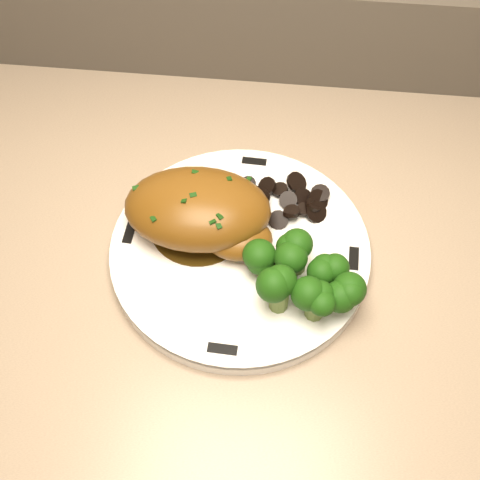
# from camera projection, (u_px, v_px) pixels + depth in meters

# --- Properties ---
(counter) EXTENTS (1.93, 0.65, 0.95)m
(counter) POSITION_uv_depth(u_px,v_px,m) (113.00, 418.00, 0.92)
(counter) COLOR brown
(counter) RESTS_ON ground
(plate) EXTENTS (0.28, 0.28, 0.02)m
(plate) POSITION_uv_depth(u_px,v_px,m) (240.00, 251.00, 0.59)
(plate) COLOR white
(plate) RESTS_ON counter
(rim_accent_0) EXTENTS (0.01, 0.03, 0.00)m
(rim_accent_0) POSITION_uv_depth(u_px,v_px,m) (354.00, 259.00, 0.58)
(rim_accent_0) COLOR black
(rim_accent_0) RESTS_ON plate
(rim_accent_1) EXTENTS (0.03, 0.01, 0.00)m
(rim_accent_1) POSITION_uv_depth(u_px,v_px,m) (254.00, 162.00, 0.65)
(rim_accent_1) COLOR black
(rim_accent_1) RESTS_ON plate
(rim_accent_2) EXTENTS (0.01, 0.03, 0.00)m
(rim_accent_2) POSITION_uv_depth(u_px,v_px,m) (130.00, 233.00, 0.59)
(rim_accent_2) COLOR black
(rim_accent_2) RESTS_ON plate
(rim_accent_3) EXTENTS (0.03, 0.01, 0.00)m
(rim_accent_3) POSITION_uv_depth(u_px,v_px,m) (222.00, 349.00, 0.52)
(rim_accent_3) COLOR black
(rim_accent_3) RESTS_ON plate
(gravy_pool) EXTENTS (0.10, 0.10, 0.00)m
(gravy_pool) POSITION_uv_depth(u_px,v_px,m) (199.00, 225.00, 0.60)
(gravy_pool) COLOR #3B280A
(gravy_pool) RESTS_ON plate
(chicken_breast) EXTENTS (0.15, 0.10, 0.06)m
(chicken_breast) POSITION_uv_depth(u_px,v_px,m) (202.00, 212.00, 0.57)
(chicken_breast) COLOR brown
(chicken_breast) RESTS_ON plate
(mushroom_pile) EXTENTS (0.09, 0.07, 0.02)m
(mushroom_pile) POSITION_uv_depth(u_px,v_px,m) (279.00, 207.00, 0.61)
(mushroom_pile) COLOR black
(mushroom_pile) RESTS_ON plate
(broccoli_florets) EXTENTS (0.10, 0.07, 0.04)m
(broccoli_florets) POSITION_uv_depth(u_px,v_px,m) (305.00, 278.00, 0.54)
(broccoli_florets) COLOR #5B712F
(broccoli_florets) RESTS_ON plate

